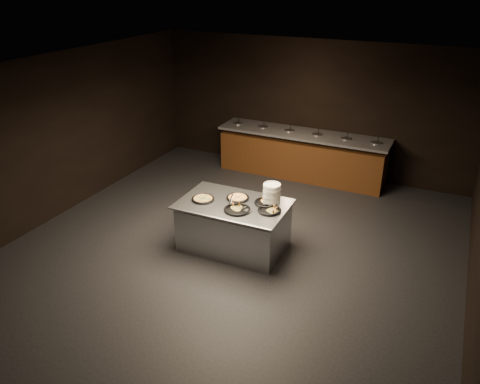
{
  "coord_description": "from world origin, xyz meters",
  "views": [
    {
      "loc": [
        2.9,
        -5.68,
        4.16
      ],
      "look_at": [
        0.06,
        0.3,
        1.01
      ],
      "focal_mm": 35.0,
      "sensor_mm": 36.0,
      "label": 1
    }
  ],
  "objects_px": {
    "serving_counter": "(234,226)",
    "pan_cheese_whole": "(238,198)",
    "plate_stack": "(272,194)",
    "pan_veggie_whole": "(203,199)"
  },
  "relations": [
    {
      "from": "serving_counter",
      "to": "pan_cheese_whole",
      "type": "relative_size",
      "value": 4.7
    },
    {
      "from": "serving_counter",
      "to": "pan_cheese_whole",
      "type": "xyz_separation_m",
      "value": [
        -0.01,
        0.16,
        0.44
      ]
    },
    {
      "from": "serving_counter",
      "to": "plate_stack",
      "type": "xyz_separation_m",
      "value": [
        0.54,
        0.25,
        0.59
      ]
    },
    {
      "from": "plate_stack",
      "to": "pan_cheese_whole",
      "type": "distance_m",
      "value": 0.58
    },
    {
      "from": "pan_veggie_whole",
      "to": "pan_cheese_whole",
      "type": "relative_size",
      "value": 0.99
    },
    {
      "from": "serving_counter",
      "to": "pan_veggie_whole",
      "type": "xyz_separation_m",
      "value": [
        -0.49,
        -0.11,
        0.44
      ]
    },
    {
      "from": "serving_counter",
      "to": "pan_cheese_whole",
      "type": "bearing_deg",
      "value": 91.52
    },
    {
      "from": "plate_stack",
      "to": "pan_veggie_whole",
      "type": "height_order",
      "value": "plate_stack"
    },
    {
      "from": "serving_counter",
      "to": "plate_stack",
      "type": "distance_m",
      "value": 0.84
    },
    {
      "from": "pan_cheese_whole",
      "to": "serving_counter",
      "type": "bearing_deg",
      "value": -87.57
    }
  ]
}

